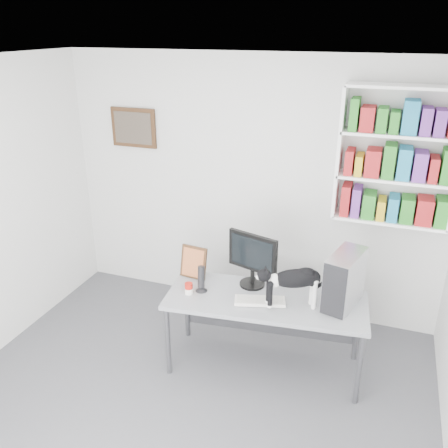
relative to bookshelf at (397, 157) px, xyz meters
The scene contains 11 objects.
room 2.37m from the bookshelf, 127.12° to the right, with size 4.01×4.01×2.70m.
bookshelf is the anchor object (origin of this frame).
wall_art 2.70m from the bookshelf, behind, with size 0.52×0.04×0.42m, color #4A2C17.
desk 1.96m from the bookshelf, 136.13° to the right, with size 1.74×0.68×0.72m, color gray.
monitor 1.57m from the bookshelf, 147.42° to the right, with size 0.49×0.23×0.52m, color black.
keyboard 1.75m from the bookshelf, 134.60° to the right, with size 0.43×0.17×0.03m, color silver.
pc_tower 1.20m from the bookshelf, 111.02° to the right, with size 0.21×0.47×0.47m, color silver.
speaker 2.04m from the bookshelf, 147.53° to the right, with size 0.11×0.11×0.25m, color black.
leaning_print 2.06m from the bookshelf, 155.90° to the right, with size 0.26×0.10×0.32m, color #4A2C17.
soup_can 2.18m from the bookshelf, 146.81° to the right, with size 0.07×0.07×0.10m, color red.
cat 1.49m from the bookshelf, 125.42° to the right, with size 0.61×0.16×0.38m, color black, non-canonical shape.
Camera 1 is at (1.33, -2.50, 2.93)m, focal length 38.00 mm.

